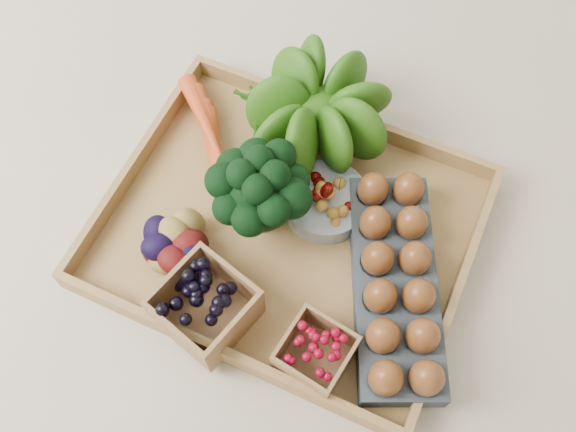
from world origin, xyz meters
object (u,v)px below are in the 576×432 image
at_px(broccoli, 261,203).
at_px(egg_carton, 394,285).
at_px(tray, 288,231).
at_px(cherry_bowl, 325,202).

xyz_separation_m(broccoli, egg_carton, (0.23, -0.02, -0.04)).
bearing_deg(tray, cherry_bowl, 58.14).
distance_m(broccoli, cherry_bowl, 0.11).
height_order(broccoli, cherry_bowl, broccoli).
relative_size(cherry_bowl, egg_carton, 0.39).
distance_m(cherry_bowl, egg_carton, 0.17).
height_order(tray, cherry_bowl, cherry_bowl).
distance_m(tray, broccoli, 0.08).
height_order(cherry_bowl, egg_carton, egg_carton).
xyz_separation_m(tray, egg_carton, (0.18, -0.03, 0.03)).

